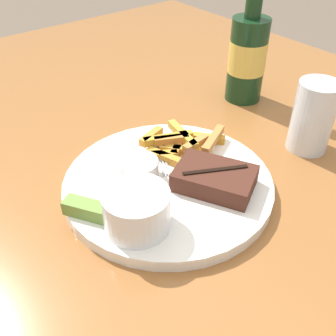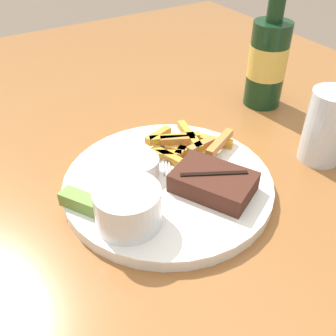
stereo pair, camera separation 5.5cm
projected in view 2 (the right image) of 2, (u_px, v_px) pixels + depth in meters
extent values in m
cube|color=#935B2D|center=(168.00, 198.00, 0.59)|extent=(1.58, 1.31, 0.04)
cylinder|color=#935B2D|center=(200.00, 111.00, 1.56)|extent=(0.06, 0.06, 0.71)
cylinder|color=white|center=(168.00, 185.00, 0.57)|extent=(0.30, 0.30, 0.01)
cylinder|color=white|center=(168.00, 180.00, 0.57)|extent=(0.30, 0.30, 0.00)
cube|color=#472319|center=(213.00, 182.00, 0.54)|extent=(0.13, 0.11, 0.03)
cube|color=black|center=(214.00, 174.00, 0.53)|extent=(0.05, 0.08, 0.00)
cube|color=orange|center=(185.00, 147.00, 0.62)|extent=(0.04, 0.05, 0.01)
cube|color=gold|center=(175.00, 139.00, 0.62)|extent=(0.04, 0.08, 0.01)
cube|color=#CD8933|center=(158.00, 136.00, 0.63)|extent=(0.03, 0.05, 0.01)
cube|color=orange|center=(189.00, 145.00, 0.62)|extent=(0.05, 0.02, 0.01)
cube|color=#C47A3A|center=(220.00, 143.00, 0.61)|extent=(0.04, 0.07, 0.01)
cube|color=gold|center=(188.00, 152.00, 0.61)|extent=(0.06, 0.06, 0.01)
cube|color=gold|center=(169.00, 157.00, 0.60)|extent=(0.06, 0.03, 0.01)
cube|color=#D3863C|center=(179.00, 143.00, 0.63)|extent=(0.01, 0.05, 0.01)
cube|color=#CC8037|center=(178.00, 140.00, 0.62)|extent=(0.04, 0.05, 0.01)
cube|color=gold|center=(156.00, 155.00, 0.60)|extent=(0.05, 0.07, 0.01)
cube|color=gold|center=(190.00, 136.00, 0.63)|extent=(0.08, 0.03, 0.01)
cube|color=#BD803D|center=(201.00, 146.00, 0.60)|extent=(0.02, 0.05, 0.01)
cube|color=gold|center=(216.00, 141.00, 0.63)|extent=(0.05, 0.04, 0.01)
cylinder|color=white|center=(128.00, 207.00, 0.48)|extent=(0.08, 0.08, 0.05)
cylinder|color=beige|center=(127.00, 195.00, 0.47)|extent=(0.08, 0.08, 0.01)
cylinder|color=silver|center=(139.00, 167.00, 0.57)|extent=(0.06, 0.06, 0.03)
cylinder|color=#C67A4C|center=(139.00, 161.00, 0.56)|extent=(0.05, 0.05, 0.01)
cube|color=olive|center=(83.00, 202.00, 0.51)|extent=(0.07, 0.05, 0.02)
cube|color=#B7B7BC|center=(163.00, 143.00, 0.64)|extent=(0.09, 0.06, 0.00)
cube|color=#B7B7BC|center=(164.00, 169.00, 0.58)|extent=(0.03, 0.02, 0.00)
cube|color=#B7B7BC|center=(167.00, 168.00, 0.58)|extent=(0.03, 0.02, 0.00)
cube|color=#B7B7BC|center=(170.00, 168.00, 0.58)|extent=(0.03, 0.02, 0.00)
cylinder|color=#143319|center=(267.00, 65.00, 0.74)|extent=(0.07, 0.07, 0.16)
cylinder|color=gold|center=(268.00, 61.00, 0.73)|extent=(0.07, 0.07, 0.06)
cylinder|color=silver|center=(326.00, 127.00, 0.60)|extent=(0.07, 0.07, 0.12)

